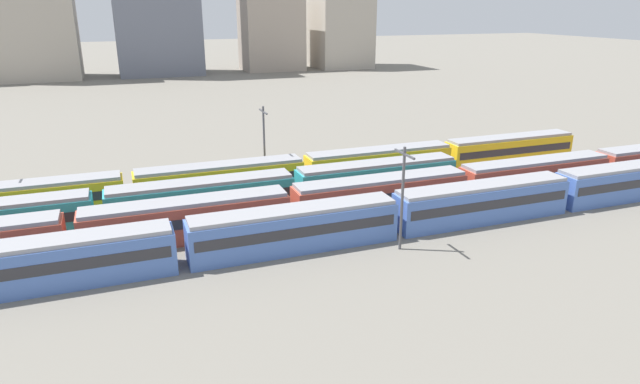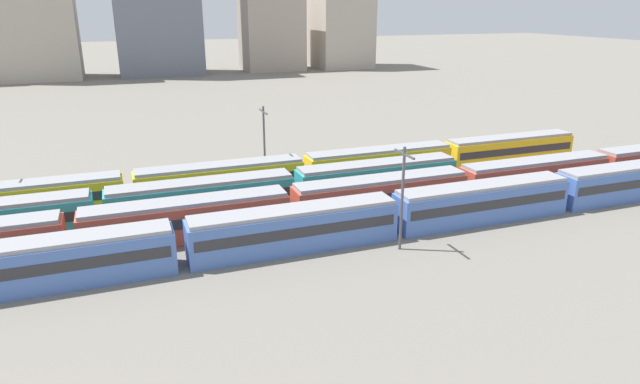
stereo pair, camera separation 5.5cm
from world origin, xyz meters
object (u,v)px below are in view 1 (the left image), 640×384
(train_track_0, at_px, (482,202))
(train_track_2, at_px, (202,198))
(catenary_pole_3, at_px, (264,141))
(train_track_1, at_px, (462,185))
(catenary_pole_2, at_px, (402,193))
(train_track_3, at_px, (304,171))

(train_track_0, relative_size, train_track_2, 1.68)
(catenary_pole_3, bearing_deg, train_track_1, -36.83)
(train_track_2, relative_size, catenary_pole_2, 6.20)
(train_track_1, distance_m, train_track_3, 17.44)
(train_track_1, distance_m, catenary_pole_2, 14.73)
(train_track_1, relative_size, train_track_2, 2.02)
(train_track_1, bearing_deg, train_track_3, 143.40)
(train_track_0, bearing_deg, train_track_3, 129.27)
(catenary_pole_2, distance_m, catenary_pole_3, 22.47)
(train_track_1, bearing_deg, train_track_2, 168.80)
(train_track_0, bearing_deg, catenary_pole_2, -163.32)
(train_track_1, xyz_separation_m, catenary_pole_2, (-11.73, -8.34, 3.13))
(train_track_0, relative_size, catenary_pole_3, 10.31)
(train_track_0, height_order, train_track_1, same)
(train_track_0, xyz_separation_m, train_track_2, (-25.01, 10.40, -0.00))
(catenary_pole_2, bearing_deg, train_track_1, 35.42)
(train_track_3, relative_size, catenary_pole_2, 8.30)
(train_track_0, xyz_separation_m, catenary_pole_2, (-10.49, -3.14, 3.13))
(train_track_0, bearing_deg, catenary_pole_3, 131.76)
(train_track_3, bearing_deg, train_track_0, -50.73)
(train_track_2, height_order, catenary_pole_2, catenary_pole_2)
(catenary_pole_2, xyz_separation_m, catenary_pole_3, (-6.04, 21.65, 0.04))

